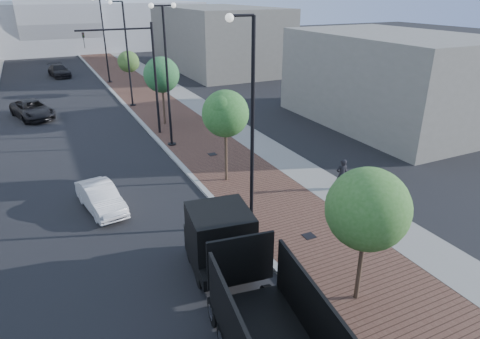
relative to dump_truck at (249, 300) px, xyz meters
name	(u,v)px	position (x,y,z in m)	size (l,w,h in m)	color
sidewalk	(147,90)	(5.94, 35.73, -1.22)	(7.00, 140.00, 0.12)	#4C2D23
concrete_strip	(171,88)	(8.64, 35.73, -1.21)	(2.40, 140.00, 0.13)	slate
curb	(114,93)	(2.44, 35.73, -1.21)	(0.30, 140.00, 0.14)	gray
dump_truck	(249,300)	(0.00, 0.00, 0.00)	(3.96, 13.48, 3.03)	black
white_sedan	(101,198)	(-2.84, 10.38, -0.62)	(1.38, 3.96, 1.31)	silver
dark_car_mid	(32,109)	(-5.39, 29.63, -0.54)	(2.45, 5.31, 1.48)	black
dark_car_far	(59,71)	(-1.87, 48.64, -0.56)	(2.01, 4.95, 1.44)	black
pedestrian	(342,175)	(9.11, 6.98, -0.37)	(0.66, 0.43, 1.82)	black
streetlight_1	(250,137)	(2.93, 5.73, 3.07)	(1.44, 0.56, 9.21)	black
streetlight_2	(167,76)	(3.04, 17.73, 3.54)	(1.72, 0.56, 9.28)	black
streetlight_3	(127,59)	(2.93, 29.73, 3.07)	(1.44, 0.56, 9.21)	black
streetlight_4	(105,40)	(3.04, 41.73, 3.54)	(1.72, 0.56, 9.28)	black
traffic_mast	(142,68)	(2.14, 20.73, 3.71)	(5.09, 0.20, 8.00)	black
tree_0	(368,209)	(4.08, -0.25, 2.32)	(2.70, 2.70, 4.95)	#382619
tree_1	(226,114)	(4.08, 10.75, 2.67)	(2.54, 2.52, 5.22)	#382619
tree_2	(162,75)	(4.08, 22.75, 2.73)	(2.73, 2.73, 5.38)	#382619
tree_3	(129,62)	(4.08, 34.75, 2.07)	(2.22, 2.14, 4.43)	#382619
convention_center	(54,14)	(0.44, 80.73, 4.73)	(50.00, 30.00, 50.00)	#A2A5AC
commercial_block_ne	(217,38)	(18.44, 45.73, 2.72)	(12.00, 22.00, 8.00)	#605D57
commercial_block_e	(389,79)	(20.44, 15.73, 2.22)	(10.00, 16.00, 7.00)	slate
utility_cover_1	(309,236)	(4.84, 3.73, -1.15)	(0.50, 0.50, 0.02)	black
utility_cover_2	(212,154)	(4.84, 14.73, -1.15)	(0.50, 0.50, 0.02)	black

